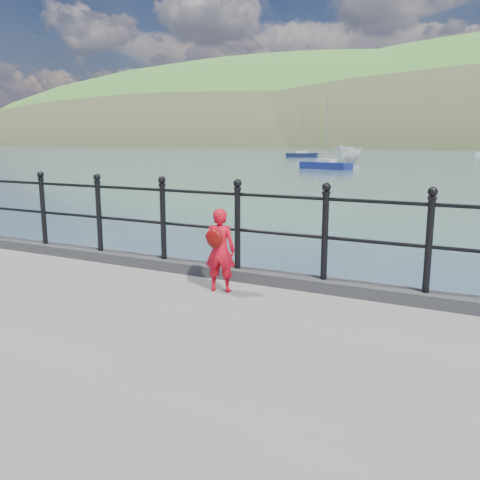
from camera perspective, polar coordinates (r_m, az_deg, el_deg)
The scene contains 7 objects.
ground at distance 7.60m, azimuth -3.83°, elevation -10.83°, with size 600.00×600.00×0.00m, color #2D4251.
kerb at distance 7.14m, azimuth -4.56°, elevation -3.20°, with size 60.00×0.30×0.15m, color #28282B.
railing at distance 6.99m, azimuth -4.66°, elevation 2.76°, with size 18.11×0.11×1.20m.
child at distance 6.21m, azimuth -2.30°, elevation -1.07°, with size 0.43×0.35×1.04m.
launch_white at distance 68.74m, azimuth 12.15°, elevation 9.46°, with size 2.06×5.47×2.11m, color silver.
sailboat_port at distance 50.97m, azimuth 9.59°, elevation 8.23°, with size 5.47×3.11×7.67m.
sailboat_left at distance 84.63m, azimuth 6.95°, elevation 9.42°, with size 5.46×3.46×7.56m.
Camera 1 is at (3.65, -6.02, 2.85)m, focal length 38.00 mm.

